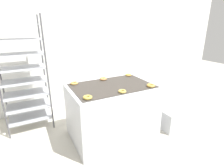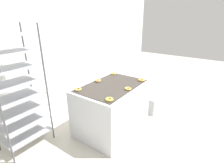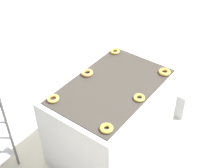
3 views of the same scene
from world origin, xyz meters
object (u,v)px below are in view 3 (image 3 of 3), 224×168
fryer_machine (112,117)px  donut_near_right (165,72)px  glaze_bin (175,98)px  donut_far_right (115,51)px  donut_near_center (139,98)px  donut_far_center (87,73)px  donut_far_left (53,99)px  donut_near_left (106,128)px

fryer_machine → donut_near_right: bearing=-33.6°
glaze_bin → donut_far_right: 1.03m
donut_near_center → donut_far_center: (0.01, 0.63, 0.00)m
donut_near_center → donut_far_right: bearing=51.5°
donut_near_right → donut_far_left: (-0.96, 0.63, -0.00)m
glaze_bin → donut_far_left: size_ratio=3.26×
glaze_bin → donut_far_center: 1.31m
glaze_bin → donut_near_left: bearing=-179.5°
donut_near_left → donut_near_right: 0.97m
donut_near_center → donut_far_left: bearing=126.9°
glaze_bin → donut_near_right: bearing=-176.8°
donut_near_right → donut_far_left: donut_near_right is taller
fryer_machine → donut_near_right: (0.47, -0.31, 0.44)m
donut_near_center → donut_far_right: same height
donut_near_center → donut_far_left: 0.79m
donut_near_right → donut_far_center: same height
fryer_machine → donut_near_center: (-0.01, -0.32, 0.44)m
donut_near_left → donut_near_right: same height
donut_near_center → donut_far_left: size_ratio=0.94×
fryer_machine → donut_near_left: size_ratio=11.11×
donut_near_right → donut_near_left: bearing=179.2°
glaze_bin → donut_far_right: bearing=126.5°
fryer_machine → donut_far_right: donut_far_right is taller
donut_near_center → donut_far_right: 0.81m
donut_far_left → donut_near_right: bearing=-33.3°
donut_near_center → donut_near_right: size_ratio=0.88×
donut_far_left → donut_far_right: (0.98, 0.00, 0.00)m
glaze_bin → donut_near_right: (-0.47, -0.03, 0.70)m
donut_far_center → fryer_machine: bearing=-90.6°
glaze_bin → donut_near_center: (-0.95, -0.03, 0.70)m
glaze_bin → donut_far_left: bearing=157.0°
donut_far_center → donut_far_right: 0.49m
fryer_machine → donut_far_left: donut_far_left is taller
donut_near_right → fryer_machine: bearing=146.4°
donut_near_right → donut_far_left: size_ratio=1.06×
donut_near_center → donut_far_left: same height
donut_near_left → donut_far_left: donut_near_left is taller
fryer_machine → donut_near_left: donut_near_left is taller
donut_near_right → glaze_bin: bearing=3.2°
fryer_machine → donut_far_right: (0.49, 0.32, 0.44)m
glaze_bin → donut_far_right: size_ratio=3.48×
glaze_bin → donut_far_left: (-1.42, 0.60, 0.70)m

